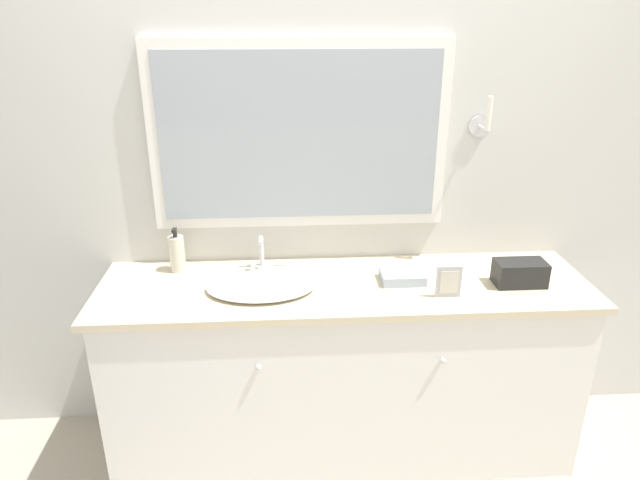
{
  "coord_description": "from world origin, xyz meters",
  "views": [
    {
      "loc": [
        -0.24,
        -1.82,
        1.92
      ],
      "look_at": [
        -0.1,
        0.3,
        1.05
      ],
      "focal_mm": 32.0,
      "sensor_mm": 36.0,
      "label": 1
    }
  ],
  "objects_px": {
    "sink_basin": "(261,284)",
    "picture_frame": "(449,282)",
    "soap_bottle": "(177,253)",
    "appliance_box": "(520,273)"
  },
  "relations": [
    {
      "from": "soap_bottle",
      "to": "picture_frame",
      "type": "xyz_separation_m",
      "value": [
        1.11,
        -0.32,
        -0.02
      ]
    },
    {
      "from": "sink_basin",
      "to": "soap_bottle",
      "type": "xyz_separation_m",
      "value": [
        -0.37,
        0.19,
        0.06
      ]
    },
    {
      "from": "sink_basin",
      "to": "soap_bottle",
      "type": "relative_size",
      "value": 2.22
    },
    {
      "from": "appliance_box",
      "to": "soap_bottle",
      "type": "bearing_deg",
      "value": 171.06
    },
    {
      "from": "sink_basin",
      "to": "picture_frame",
      "type": "relative_size",
      "value": 3.34
    },
    {
      "from": "sink_basin",
      "to": "picture_frame",
      "type": "xyz_separation_m",
      "value": [
        0.74,
        -0.12,
        0.05
      ]
    },
    {
      "from": "soap_bottle",
      "to": "appliance_box",
      "type": "distance_m",
      "value": 1.46
    },
    {
      "from": "picture_frame",
      "to": "soap_bottle",
      "type": "bearing_deg",
      "value": 164.13
    },
    {
      "from": "soap_bottle",
      "to": "appliance_box",
      "type": "bearing_deg",
      "value": -8.94
    },
    {
      "from": "sink_basin",
      "to": "soap_bottle",
      "type": "bearing_deg",
      "value": 152.02
    }
  ]
}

